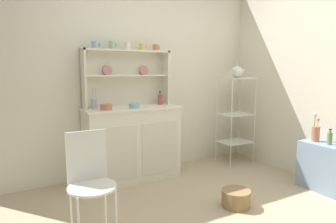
% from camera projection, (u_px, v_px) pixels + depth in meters
% --- Properties ---
extents(wall_back, '(3.84, 0.05, 2.50)m').
position_uv_depth(wall_back, '(143.00, 75.00, 3.70)').
color(wall_back, silver).
rests_on(wall_back, ground).
extents(hutch_cabinet, '(1.14, 0.45, 0.88)m').
position_uv_depth(hutch_cabinet, '(133.00, 142.00, 3.47)').
color(hutch_cabinet, silver).
rests_on(hutch_cabinet, ground).
extents(hutch_shelf_unit, '(1.06, 0.18, 0.68)m').
position_uv_depth(hutch_shelf_unit, '(126.00, 73.00, 3.49)').
color(hutch_shelf_unit, silver).
rests_on(hutch_shelf_unit, hutch_cabinet).
extents(bakers_rack, '(0.44, 0.33, 1.21)m').
position_uv_depth(bakers_rack, '(236.00, 111.00, 4.03)').
color(bakers_rack, silver).
rests_on(bakers_rack, ground).
extents(side_shelf_blue, '(0.28, 0.48, 0.52)m').
position_uv_depth(side_shelf_blue, '(323.00, 167.00, 3.16)').
color(side_shelf_blue, '#849EBC').
rests_on(side_shelf_blue, ground).
extents(wire_chair, '(0.36, 0.36, 0.85)m').
position_uv_depth(wire_chair, '(90.00, 176.00, 2.17)').
color(wire_chair, white).
rests_on(wire_chair, ground).
extents(floor_basket, '(0.28, 0.28, 0.16)m').
position_uv_depth(floor_basket, '(236.00, 198.00, 2.79)').
color(floor_basket, '#93754C').
rests_on(floor_basket, ground).
extents(cup_sky_0, '(0.09, 0.08, 0.08)m').
position_uv_depth(cup_sky_0, '(95.00, 45.00, 3.23)').
color(cup_sky_0, '#8EB2D1').
rests_on(cup_sky_0, hutch_shelf_unit).
extents(cup_sage_1, '(0.09, 0.07, 0.09)m').
position_uv_depth(cup_sage_1, '(112.00, 45.00, 3.32)').
color(cup_sage_1, '#9EB78E').
rests_on(cup_sage_1, hutch_shelf_unit).
extents(cup_cream_2, '(0.08, 0.07, 0.09)m').
position_uv_depth(cup_cream_2, '(127.00, 46.00, 3.41)').
color(cup_cream_2, silver).
rests_on(cup_cream_2, hutch_shelf_unit).
extents(cup_gold_3, '(0.09, 0.08, 0.08)m').
position_uv_depth(cup_gold_3, '(142.00, 47.00, 3.51)').
color(cup_gold_3, '#DBB760').
rests_on(cup_gold_3, hutch_shelf_unit).
extents(cup_terracotta_4, '(0.09, 0.08, 0.08)m').
position_uv_depth(cup_terracotta_4, '(156.00, 48.00, 3.59)').
color(cup_terracotta_4, '#C67556').
rests_on(cup_terracotta_4, hutch_shelf_unit).
extents(bowl_mixing_large, '(0.13, 0.13, 0.06)m').
position_uv_depth(bowl_mixing_large, '(106.00, 107.00, 3.18)').
color(bowl_mixing_large, '#C67556').
rests_on(bowl_mixing_large, hutch_cabinet).
extents(bowl_floral_medium, '(0.12, 0.12, 0.06)m').
position_uv_depth(bowl_floral_medium, '(134.00, 106.00, 3.34)').
color(bowl_floral_medium, '#8EB2D1').
rests_on(bowl_floral_medium, hutch_cabinet).
extents(jam_bottle, '(0.06, 0.06, 0.17)m').
position_uv_depth(jam_bottle, '(160.00, 99.00, 3.67)').
color(jam_bottle, '#B74C47').
rests_on(jam_bottle, hutch_cabinet).
extents(utensil_jar, '(0.08, 0.08, 0.24)m').
position_uv_depth(utensil_jar, '(95.00, 104.00, 3.26)').
color(utensil_jar, '#B2B7C6').
rests_on(utensil_jar, hutch_cabinet).
extents(porcelain_teapot, '(0.25, 0.16, 0.18)m').
position_uv_depth(porcelain_teapot, '(237.00, 72.00, 3.96)').
color(porcelain_teapot, white).
rests_on(porcelain_teapot, bakers_rack).
extents(flower_vase, '(0.09, 0.09, 0.32)m').
position_uv_depth(flower_vase, '(316.00, 132.00, 3.22)').
color(flower_vase, '#C67556').
rests_on(flower_vase, side_shelf_blue).
extents(oil_bottle, '(0.05, 0.05, 0.17)m').
position_uv_depth(oil_bottle, '(330.00, 138.00, 3.07)').
color(oil_bottle, '#6B8C60').
rests_on(oil_bottle, side_shelf_blue).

